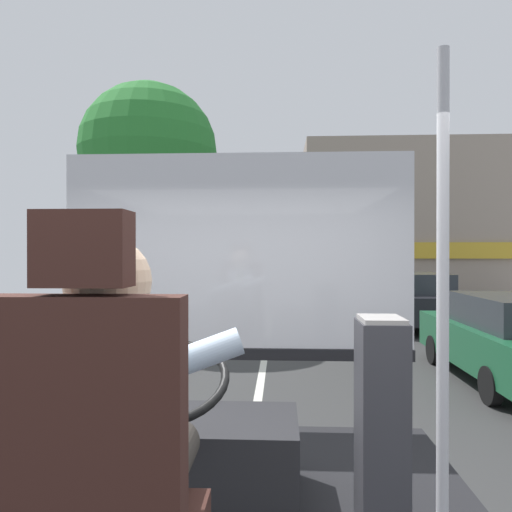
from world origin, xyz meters
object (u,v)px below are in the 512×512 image
at_px(fare_box, 381,425).
at_px(parked_car_black, 414,299).
at_px(steering_console, 188,454).
at_px(driver_seat, 100,509).
at_px(handrail_pole, 443,319).
at_px(bus_driver, 117,418).

relative_size(fare_box, parked_car_black, 0.24).
bearing_deg(steering_console, driver_seat, -90.00).
distance_m(handrail_pole, fare_box, 0.64).
height_order(handrail_pole, parked_car_black, handrail_pole).
bearing_deg(fare_box, driver_seat, -134.37).
xyz_separation_m(bus_driver, parked_car_black, (4.05, 11.83, -0.77)).
height_order(fare_box, parked_car_black, fare_box).
relative_size(driver_seat, bus_driver, 1.66).
bearing_deg(steering_console, bus_driver, -90.00).
relative_size(bus_driver, handrail_pole, 0.41).
distance_m(bus_driver, fare_box, 1.24).
height_order(driver_seat, fare_box, driver_seat).
height_order(driver_seat, steering_console, driver_seat).
height_order(steering_console, fare_box, fare_box).
relative_size(driver_seat, fare_box, 1.40).
xyz_separation_m(steering_console, fare_box, (0.91, -0.25, 0.25)).
distance_m(driver_seat, fare_box, 1.30).
xyz_separation_m(bus_driver, steering_console, (0.00, 1.05, -0.54)).
relative_size(bus_driver, steering_console, 0.73).
xyz_separation_m(bus_driver, fare_box, (0.91, 0.80, -0.29)).
bearing_deg(bus_driver, handrail_pole, 22.87).
distance_m(driver_seat, steering_console, 1.23).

